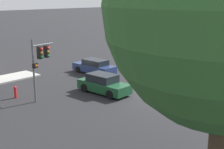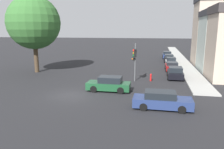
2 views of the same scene
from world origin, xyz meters
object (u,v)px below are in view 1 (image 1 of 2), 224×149
traffic_signal (40,58)px  fire_hydrant (15,92)px  crossing_car_1 (94,67)px  crossing_car_0 (104,84)px

traffic_signal → fire_hydrant: 3.49m
crossing_car_1 → fire_hydrant: 9.65m
crossing_car_0 → crossing_car_1: bearing=141.2°
traffic_signal → crossing_car_1: bearing=104.5°
crossing_car_0 → crossing_car_1: crossing_car_0 is taller
crossing_car_0 → fire_hydrant: (4.07, 5.43, -0.23)m
traffic_signal → crossing_car_1: (3.09, -8.49, -2.53)m
crossing_car_1 → traffic_signal: bearing=109.7°
traffic_signal → fire_hydrant: (1.92, 1.08, -2.71)m
crossing_car_0 → crossing_car_1: size_ratio=0.96×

